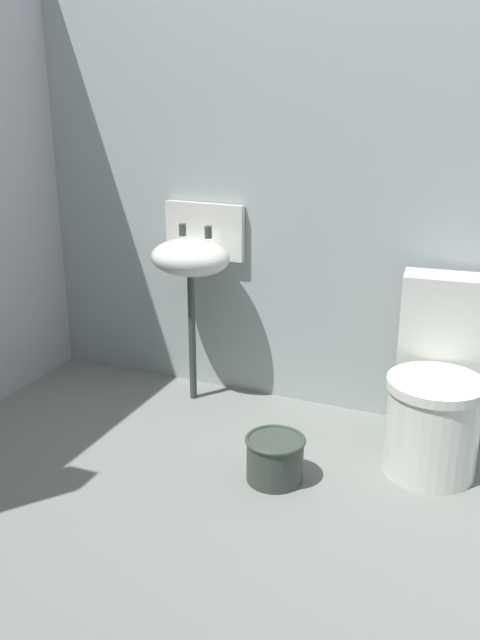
# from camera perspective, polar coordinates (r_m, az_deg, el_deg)

# --- Properties ---
(ground_plane) EXTENTS (3.26, 2.56, 0.08)m
(ground_plane) POSITION_cam_1_polar(r_m,az_deg,el_deg) (2.78, -2.27, -16.32)
(ground_plane) COLOR gray
(wall_back) EXTENTS (3.26, 0.10, 2.28)m
(wall_back) POSITION_cam_1_polar(r_m,az_deg,el_deg) (3.34, 5.91, 11.68)
(wall_back) COLOR #A1AEAE
(wall_back) RESTS_ON ground
(toilet_near_wall) EXTENTS (0.44, 0.62, 0.78)m
(toilet_near_wall) POSITION_cam_1_polar(r_m,az_deg,el_deg) (3.05, 15.76, -5.80)
(toilet_near_wall) COLOR silver
(toilet_near_wall) RESTS_ON ground
(sink) EXTENTS (0.42, 0.35, 0.99)m
(sink) POSITION_cam_1_polar(r_m,az_deg,el_deg) (3.42, -3.90, 5.31)
(sink) COLOR #38403A
(sink) RESTS_ON ground
(bucket) EXTENTS (0.25, 0.25, 0.19)m
(bucket) POSITION_cam_1_polar(r_m,az_deg,el_deg) (2.91, 2.89, -11.24)
(bucket) COLOR #38403A
(bucket) RESTS_ON ground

